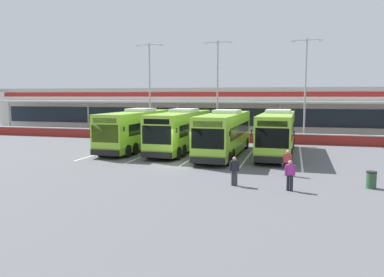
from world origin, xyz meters
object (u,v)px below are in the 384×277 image
object	(u,v)px
coach_bus_left_centre	(181,131)
coach_bus_centre	(225,134)
pedestrian_with_handbag	(287,162)
coach_bus_right_centre	(277,134)
pedestrian_in_dark_coat	(290,174)
litter_bin	(371,180)
pedestrian_child	(234,170)
lamp_post_centre	(217,84)
lamp_post_west	(150,84)
coach_bus_leftmost	(137,130)
lamp_post_east	(305,83)

from	to	relation	value
coach_bus_left_centre	coach_bus_centre	bearing A→B (deg)	-19.24
pedestrian_with_handbag	coach_bus_right_centre	bearing A→B (deg)	96.64
pedestrian_in_dark_coat	litter_bin	distance (m)	4.58
pedestrian_with_handbag	pedestrian_child	bearing A→B (deg)	-128.71
coach_bus_centre	lamp_post_centre	world-z (taller)	lamp_post_centre
pedestrian_with_handbag	lamp_post_west	world-z (taller)	lamp_post_west
lamp_post_west	litter_bin	distance (m)	29.21
pedestrian_child	lamp_post_west	size ratio (longest dim) A/B	0.15
pedestrian_with_handbag	lamp_post_centre	bearing A→B (deg)	114.01
coach_bus_leftmost	coach_bus_left_centre	world-z (taller)	same
coach_bus_right_centre	litter_bin	bearing A→B (deg)	-63.16
coach_bus_right_centre	pedestrian_in_dark_coat	world-z (taller)	coach_bus_right_centre
coach_bus_leftmost	coach_bus_left_centre	xyz separation A→B (m)	(4.27, -0.03, 0.00)
coach_bus_right_centre	lamp_post_east	distance (m)	11.49
coach_bus_centre	pedestrian_child	world-z (taller)	coach_bus_centre
coach_bus_leftmost	lamp_post_west	bearing A→B (deg)	103.97
pedestrian_in_dark_coat	lamp_post_east	world-z (taller)	lamp_post_east
coach_bus_left_centre	lamp_post_centre	size ratio (longest dim) A/B	1.11
pedestrian_child	coach_bus_right_centre	bearing A→B (deg)	81.45
lamp_post_west	pedestrian_in_dark_coat	bearing A→B (deg)	-53.25
lamp_post_east	coach_bus_right_centre	bearing A→B (deg)	-103.31
coach_bus_left_centre	lamp_post_centre	world-z (taller)	lamp_post_centre
lamp_post_west	lamp_post_centre	xyz separation A→B (m)	(8.02, 0.12, 0.00)
lamp_post_west	litter_bin	bearing A→B (deg)	-44.41
lamp_post_east	pedestrian_child	bearing A→B (deg)	-100.77
pedestrian_in_dark_coat	lamp_post_west	bearing A→B (deg)	126.75
coach_bus_centre	coach_bus_right_centre	xyz separation A→B (m)	(4.21, 1.50, 0.00)
lamp_post_west	coach_bus_right_centre	bearing A→B (deg)	-31.80
coach_bus_centre	lamp_post_centre	xyz separation A→B (m)	(-2.79, 10.94, 4.50)
coach_bus_left_centre	lamp_post_east	xyz separation A→B (m)	(10.87, 10.31, 4.50)
lamp_post_east	litter_bin	distance (m)	21.99
coach_bus_centre	coach_bus_right_centre	bearing A→B (deg)	19.58
pedestrian_in_dark_coat	pedestrian_child	size ratio (longest dim) A/B	1.00
pedestrian_with_handbag	lamp_post_centre	world-z (taller)	lamp_post_centre
coach_bus_left_centre	lamp_post_centre	bearing A→B (deg)	81.37
coach_bus_leftmost	pedestrian_with_handbag	size ratio (longest dim) A/B	7.53
lamp_post_east	lamp_post_centre	bearing A→B (deg)	-174.88
coach_bus_leftmost	litter_bin	distance (m)	21.11
coach_bus_leftmost	pedestrian_in_dark_coat	bearing A→B (deg)	-41.74
coach_bus_leftmost	litter_bin	world-z (taller)	coach_bus_leftmost
coach_bus_centre	coach_bus_right_centre	distance (m)	4.47
coach_bus_right_centre	coach_bus_leftmost	bearing A→B (deg)	179.97
pedestrian_with_handbag	coach_bus_centre	bearing A→B (deg)	126.61
coach_bus_left_centre	coach_bus_right_centre	distance (m)	8.44
coach_bus_centre	pedestrian_in_dark_coat	bearing A→B (deg)	-63.64
coach_bus_leftmost	coach_bus_right_centre	size ratio (longest dim) A/B	1.00
pedestrian_child	litter_bin	size ratio (longest dim) A/B	1.74
lamp_post_west	coach_bus_centre	bearing A→B (deg)	-45.00
pedestrian_in_dark_coat	lamp_post_centre	size ratio (longest dim) A/B	0.15
coach_bus_left_centre	litter_bin	world-z (taller)	coach_bus_left_centre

